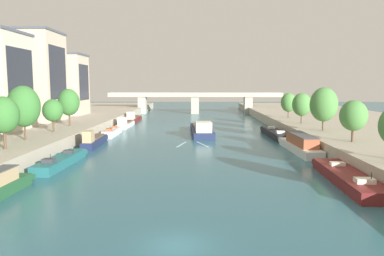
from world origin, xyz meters
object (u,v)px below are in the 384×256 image
at_px(tree_left_second, 53,110).
at_px(tree_left_third, 69,102).
at_px(moored_boat_left_end, 61,161).
at_px(tree_right_past_mid, 354,116).
at_px(tree_right_end_of_row, 302,105).
at_px(tree_right_distant, 289,102).
at_px(moored_boat_right_second, 347,177).
at_px(moored_boat_left_downstream, 94,141).
at_px(moored_boat_left_second, 112,132).
at_px(moored_boat_left_gap_after, 133,118).
at_px(tree_left_distant, 3,115).
at_px(moored_boat_right_near, 275,133).
at_px(tree_left_nearest, 24,106).
at_px(barge_midriver, 202,130).
at_px(bridge_far, 195,100).
at_px(moored_boat_right_midway, 300,144).
at_px(tree_right_nearest, 324,104).
at_px(moored_boat_left_midway, 125,124).

xyz_separation_m(tree_left_second, tree_left_third, (-0.41, 9.00, 0.97)).
distance_m(moored_boat_left_end, tree_right_past_mid, 40.68).
bearing_deg(tree_right_end_of_row, tree_left_third, -173.10).
relative_size(moored_boat_left_end, tree_right_distant, 2.19).
height_order(moored_boat_right_second, tree_left_third, tree_left_third).
distance_m(moored_boat_left_downstream, tree_right_past_mid, 41.29).
distance_m(moored_boat_left_second, moored_boat_left_gap_after, 28.94).
bearing_deg(moored_boat_left_gap_after, tree_left_second, -98.81).
bearing_deg(moored_boat_left_gap_after, tree_right_distant, -18.39).
bearing_deg(tree_left_distant, moored_boat_left_gap_after, 84.32).
relative_size(moored_boat_right_second, moored_boat_right_near, 1.00).
distance_m(moored_boat_left_downstream, tree_left_nearest, 13.06).
bearing_deg(barge_midriver, bridge_far, 92.08).
bearing_deg(moored_boat_right_second, moored_boat_left_downstream, 145.86).
relative_size(moored_boat_left_gap_after, tree_right_distant, 2.32).
xyz_separation_m(barge_midriver, moored_boat_left_end, (-18.49, -30.27, -0.37)).
bearing_deg(moored_boat_right_midway, tree_left_distant, -164.40).
relative_size(moored_boat_left_end, tree_left_third, 1.83).
distance_m(moored_boat_right_midway, tree_left_second, 41.62).
bearing_deg(moored_boat_left_end, tree_right_distant, 47.49).
relative_size(moored_boat_right_midway, tree_right_end_of_row, 2.40).
relative_size(moored_boat_right_near, tree_right_distant, 2.63).
xyz_separation_m(moored_boat_right_near, tree_right_nearest, (6.65, -8.62, 6.31)).
height_order(tree_left_distant, tree_right_distant, tree_left_distant).
bearing_deg(moored_boat_left_midway, moored_boat_right_near, -25.12).
relative_size(tree_left_second, tree_right_past_mid, 0.95).
bearing_deg(moored_boat_right_near, moored_boat_left_end, -141.10).
relative_size(tree_right_past_mid, bridge_far, 0.10).
xyz_separation_m(barge_midriver, tree_right_past_mid, (21.41, -24.52, 5.09)).
xyz_separation_m(moored_boat_left_end, moored_boat_left_downstream, (-0.01, 15.00, 0.32)).
bearing_deg(moored_boat_left_second, moored_boat_right_midway, -28.18).
distance_m(moored_boat_left_second, tree_right_nearest, 41.55).
relative_size(moored_boat_left_midway, moored_boat_right_near, 0.75).
height_order(moored_boat_left_second, tree_right_end_of_row, tree_right_end_of_row).
relative_size(tree_left_distant, tree_right_end_of_row, 1.05).
distance_m(moored_boat_left_gap_after, moored_boat_right_second, 73.62).
xyz_separation_m(tree_right_end_of_row, tree_right_distant, (0.42, 13.04, -0.18)).
relative_size(moored_boat_left_end, moored_boat_left_downstream, 1.09).
bearing_deg(tree_right_distant, moored_boat_right_midway, -100.47).
bearing_deg(bridge_far, moored_boat_left_end, -100.99).
height_order(moored_boat_left_second, bridge_far, bridge_far).
bearing_deg(moored_boat_right_second, moored_boat_left_midway, 123.99).
distance_m(barge_midriver, tree_left_third, 27.36).
bearing_deg(moored_boat_right_midway, tree_right_distant, 79.53).
distance_m(moored_boat_right_near, tree_left_third, 41.39).
relative_size(moored_boat_right_near, tree_left_second, 2.85).
height_order(moored_boat_right_near, bridge_far, bridge_far).
height_order(tree_left_distant, tree_left_second, tree_left_distant).
height_order(moored_boat_left_downstream, tree_right_nearest, tree_right_nearest).
height_order(moored_boat_left_midway, tree_left_nearest, tree_left_nearest).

